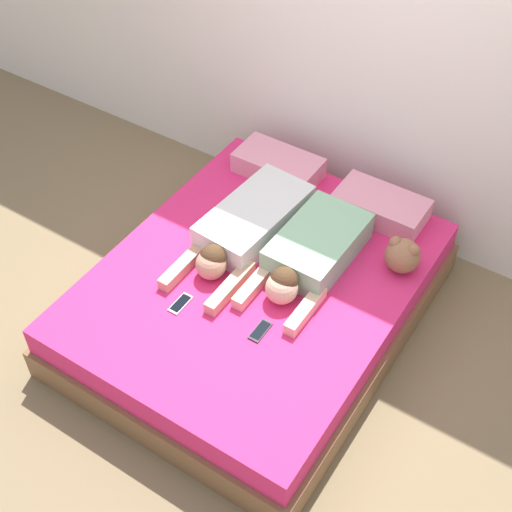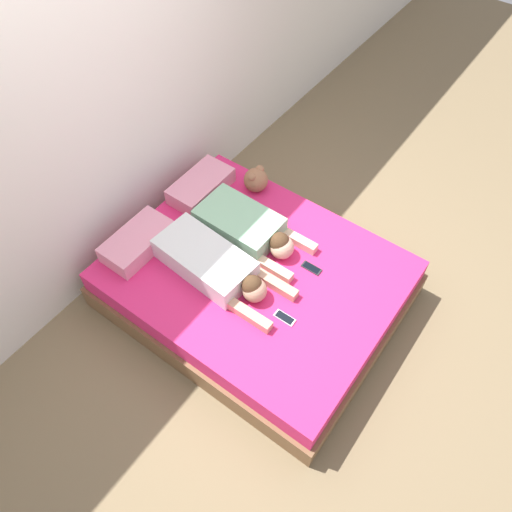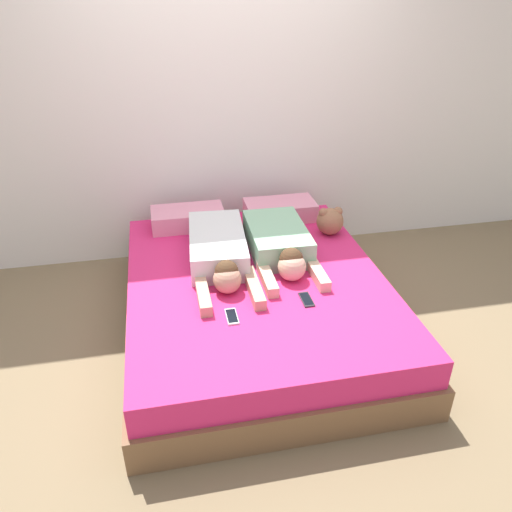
% 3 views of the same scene
% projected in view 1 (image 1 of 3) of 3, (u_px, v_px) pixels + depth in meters
% --- Properties ---
extents(ground_plane, '(12.00, 12.00, 0.00)m').
position_uv_depth(ground_plane, '(256.00, 319.00, 4.32)').
color(ground_plane, '#7F6B4C').
extents(wall_back, '(12.00, 0.06, 2.60)m').
position_uv_depth(wall_back, '(369.00, 40.00, 4.09)').
color(wall_back, white).
rests_on(wall_back, ground_plane).
extents(bed, '(1.69, 2.08, 0.40)m').
position_uv_depth(bed, '(256.00, 298.00, 4.18)').
color(bed, brown).
rests_on(bed, ground_plane).
extents(pillow_head_left, '(0.55, 0.30, 0.14)m').
position_uv_depth(pillow_head_left, '(278.00, 165.00, 4.61)').
color(pillow_head_left, pink).
rests_on(pillow_head_left, bed).
extents(pillow_head_right, '(0.55, 0.30, 0.14)m').
position_uv_depth(pillow_head_right, '(381.00, 206.00, 4.33)').
color(pillow_head_right, pink).
rests_on(pillow_head_right, bed).
extents(person_left, '(0.43, 1.08, 0.20)m').
position_uv_depth(person_left, '(246.00, 227.00, 4.18)').
color(person_left, silver).
rests_on(person_left, bed).
extents(person_right, '(0.40, 0.92, 0.21)m').
position_uv_depth(person_right, '(310.00, 254.00, 4.02)').
color(person_right, '#8CBF99').
rests_on(person_right, bed).
extents(cell_phone_left, '(0.06, 0.15, 0.01)m').
position_uv_depth(cell_phone_left, '(181.00, 304.00, 3.88)').
color(cell_phone_left, silver).
rests_on(cell_phone_left, bed).
extents(cell_phone_right, '(0.06, 0.15, 0.01)m').
position_uv_depth(cell_phone_right, '(260.00, 331.00, 3.75)').
color(cell_phone_right, '#2D2D33').
rests_on(cell_phone_right, bed).
extents(plush_toy, '(0.20, 0.20, 0.21)m').
position_uv_depth(plush_toy, '(403.00, 255.00, 3.99)').
color(plush_toy, '#996647').
rests_on(plush_toy, bed).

